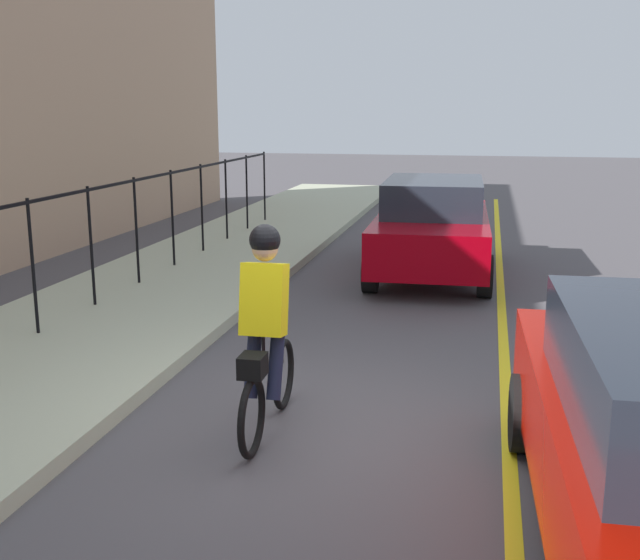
% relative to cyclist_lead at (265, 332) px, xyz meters
% --- Properties ---
extents(ground_plane, '(80.00, 80.00, 0.00)m').
position_rel_cyclist_lead_xyz_m(ground_plane, '(0.19, -0.44, -0.91)').
color(ground_plane, '#4C484C').
extents(lane_line_centre, '(36.00, 0.12, 0.01)m').
position_rel_cyclist_lead_xyz_m(lane_line_centre, '(0.19, -2.04, -0.91)').
color(lane_line_centre, yellow).
rests_on(lane_line_centre, ground).
extents(cyclist_lead, '(1.71, 0.37, 1.83)m').
position_rel_cyclist_lead_xyz_m(cyclist_lead, '(0.00, 0.00, 0.00)').
color(cyclist_lead, black).
rests_on(cyclist_lead, ground).
extents(parked_sedan_rear, '(4.45, 2.03, 1.58)m').
position_rel_cyclist_lead_xyz_m(parked_sedan_rear, '(6.92, -0.90, -0.09)').
color(parked_sedan_rear, '#95020D').
rests_on(parked_sedan_rear, ground).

